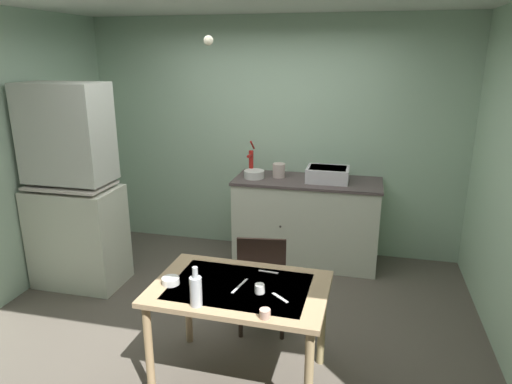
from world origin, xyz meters
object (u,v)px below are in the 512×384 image
Objects in this scene: sink_basin at (328,174)px; serving_bowl_wide at (171,281)px; chair_far_side at (262,279)px; hutch_cabinet at (73,195)px; mug_tall at (260,289)px; dining_table at (240,298)px; glass_bottle at (196,290)px; mixing_bowl_counter at (254,174)px; hand_pump at (251,161)px.

serving_bowl_wide is (-0.86, -2.15, -0.25)m from sink_basin.
sink_basin reaches higher than chair_far_side.
hutch_cabinet is 2.06m from chair_far_side.
hutch_cabinet reaches higher than mug_tall.
dining_table is (1.95, -1.03, -0.29)m from hutch_cabinet.
mug_tall is at bearing -20.00° from dining_table.
mug_tall is (0.13, -0.68, 0.29)m from chair_far_side.
chair_far_side is at bearing 76.91° from glass_bottle.
mug_tall is (-0.24, -2.13, -0.24)m from sink_basin.
mixing_bowl_counter reaches higher than chair_far_side.
sink_basin is at bearing 68.23° from serving_bowl_wide.
hand_pump is at bearing 89.68° from serving_bowl_wide.
chair_far_side is at bearing 88.26° from dining_table.
chair_far_side is at bearing -11.83° from hutch_cabinet.
dining_table is at bearing -100.83° from sink_basin.
glass_bottle reaches higher than mug_tall.
hutch_cabinet is 1.85m from mixing_bowl_counter.
serving_bowl_wide is 0.62m from mug_tall.
mixing_bowl_counter is at bearing 106.34° from chair_far_side.
sink_basin reaches higher than serving_bowl_wide.
hutch_cabinet is at bearing -144.09° from hand_pump.
sink_basin is at bearing 23.90° from hutch_cabinet.
hutch_cabinet is at bearing -156.10° from sink_basin.
serving_bowl_wide is (-0.01, -2.20, -0.34)m from hand_pump.
hutch_cabinet is at bearing -147.56° from mixing_bowl_counter.
serving_bowl_wide is (-0.46, -0.08, 0.12)m from dining_table.
mixing_bowl_counter is at bearing 88.06° from serving_bowl_wide.
mixing_bowl_counter is 2.09m from dining_table.
hutch_cabinet is 9.05× the size of mixing_bowl_counter.
glass_bottle is (0.27, -0.22, 0.08)m from serving_bowl_wide.
hand_pump is 2.28m from mug_tall.
hand_pump is 5.85× the size of mug_tall.
glass_bottle is (-0.20, -0.30, 0.20)m from dining_table.
hutch_cabinet is 1.86m from hand_pump.
mug_tall is 0.43m from glass_bottle.
sink_basin is 0.79m from mixing_bowl_counter.
mug_tall is 0.25× the size of glass_bottle.
chair_far_side is 0.90m from serving_bowl_wide.
chair_far_side is 13.28× the size of mug_tall.
dining_table is 10.07× the size of serving_bowl_wide.
mug_tall is at bearing -75.33° from mixing_bowl_counter.
hand_pump is at bearing 121.78° from mixing_bowl_counter.
glass_bottle is (1.75, -1.33, -0.09)m from hutch_cabinet.
mixing_bowl_counter is at bearing 104.67° from mug_tall.
hutch_cabinet is 1.66× the size of dining_table.
mixing_bowl_counter is at bearing 94.84° from glass_bottle.
dining_table is at bearing 56.92° from glass_bottle.
mug_tall is (2.10, -1.09, -0.16)m from hutch_cabinet.
chair_far_side is 3.38× the size of glass_bottle.
sink_basin is 1.59m from chair_far_side.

